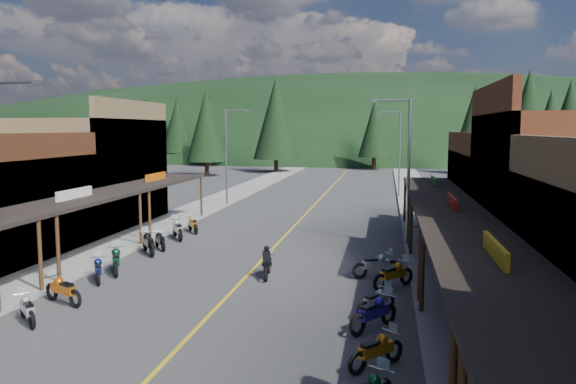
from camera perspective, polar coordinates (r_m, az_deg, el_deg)
The scene contains 37 objects.
ground at distance 24.28m, azimuth -4.55°, elevation -8.85°, with size 220.00×220.00×0.00m, color #38383A.
centerline at distance 43.54m, azimuth 2.05°, elevation -1.99°, with size 0.15×90.00×0.01m, color gold.
sidewalk_west at distance 45.54m, azimuth -8.87°, elevation -1.61°, with size 3.40×94.00×0.15m, color gray.
sidewalk_east at distance 43.22m, azimuth 13.56°, elevation -2.14°, with size 3.40×94.00×0.15m, color gray.
shop_west_3 at distance 39.37m, azimuth -20.11°, elevation 1.87°, with size 10.90×10.20×8.20m.
shop_east_3 at distance 35.07m, azimuth 22.81°, elevation -0.38°, with size 10.90×10.20×6.20m.
streetlight_1 at distance 46.52m, azimuth -6.12°, elevation 4.03°, with size 2.16×0.18×8.00m.
streetlight_2 at distance 30.74m, azimuth 11.89°, elevation 2.70°, with size 2.16×0.18×8.00m.
streetlight_3 at distance 52.71m, azimuth 11.11°, elevation 4.23°, with size 2.16×0.18×8.00m.
ridge_hill at distance 157.90m, azimuth 7.82°, elevation 4.07°, with size 310.00×140.00×60.00m, color black.
pine_0 at distance 96.31m, azimuth -18.62°, elevation 6.17°, with size 5.04×5.04×11.00m.
pine_1 at distance 97.38m, azimuth -7.99°, elevation 6.89°, with size 5.88×5.88×12.50m.
pine_2 at distance 82.23m, azimuth -1.21°, elevation 7.56°, with size 6.72×6.72×14.00m.
pine_3 at distance 88.68m, azimuth 8.78°, elevation 6.43°, with size 5.04×5.04×11.00m.
pine_4 at distance 83.55m, azimuth 18.41°, elevation 6.70°, with size 5.88×5.88×12.50m.
pine_5 at distance 98.75m, azimuth 26.68°, elevation 6.70°, with size 6.72×6.72×14.00m.
pine_7 at distance 105.70m, azimuth -11.14°, elevation 6.79°, with size 5.88×5.88×12.50m.
pine_8 at distance 68.60m, azimuth -14.13°, elevation 5.91°, with size 4.48×4.48×10.00m.
pine_9 at distance 70.04m, azimuth 25.06°, elevation 5.84°, with size 4.93×4.93×10.80m.
pine_10 at distance 76.50m, azimuth -8.31°, elevation 6.68°, with size 5.38×5.38×11.60m.
pine_11 at distance 62.28m, azimuth 23.20°, elevation 6.66°, with size 5.82×5.82×12.40m.
bike_west_5 at distance 20.71m, azimuth -24.98°, elevation -10.61°, with size 0.63×1.88×1.07m, color #A1A0A5, non-canonical shape.
bike_west_6 at distance 22.34m, azimuth -21.90°, elevation -9.08°, with size 0.69×2.08×1.19m, color #B1540C, non-canonical shape.
bike_west_7 at distance 25.07m, azimuth -18.72°, elevation -7.35°, with size 0.66×1.98×1.13m, color navy, non-canonical shape.
bike_west_8 at distance 26.20m, azimuth -17.06°, elevation -6.51°, with size 0.76×2.28×1.30m, color #0C3C1E, non-canonical shape.
bike_west_9 at distance 29.63m, azimuth -14.00°, elevation -4.93°, with size 0.76×2.27×1.29m, color black, non-canonical shape.
bike_west_10 at distance 30.68m, azimuth -12.88°, elevation -4.73°, with size 0.62×1.86×1.07m, color black, non-canonical shape.
bike_west_11 at distance 33.20m, azimuth -11.16°, elevation -3.62°, with size 0.77×2.32×1.33m, color #99989D, non-canonical shape.
bike_west_12 at distance 35.18m, azimuth -9.64°, elevation -3.17°, with size 0.67×2.00×1.14m, color #B8690D, non-canonical shape.
bike_east_4 at distance 15.73m, azimuth 8.96°, elevation -15.45°, with size 0.64×1.93×1.10m, color #B36B0C, non-canonical shape.
bike_east_5 at distance 18.40m, azimuth 8.71°, elevation -11.89°, with size 0.74×2.21×1.26m, color navy, non-canonical shape.
bike_east_6 at distance 19.89m, azimuth 8.94°, elevation -10.79°, with size 0.62×1.86×1.06m, color #99989D, non-canonical shape.
bike_east_7 at distance 23.15m, azimuth 10.67°, elevation -8.11°, with size 0.73×2.18×1.25m, color #B2730C, non-canonical shape.
bike_east_8 at distance 24.66m, azimuth 8.93°, elevation -7.20°, with size 0.71×2.13×1.22m, color #AAAAAF, non-canonical shape.
rider_on_bike at distance 24.36m, azimuth -2.10°, elevation -7.37°, with size 0.86×1.97×1.45m.
pedestrian_east_a at distance 19.16m, azimuth 16.47°, elevation -9.91°, with size 0.69×0.45×1.88m, color #252031.
pedestrian_east_b at distance 31.77m, azimuth 13.40°, elevation -3.56°, with size 0.80×0.46×1.65m, color brown.
Camera 1 is at (5.91, -22.66, 6.40)m, focal length 35.00 mm.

